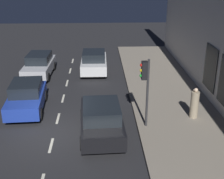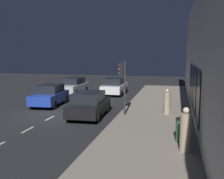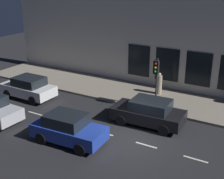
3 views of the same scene
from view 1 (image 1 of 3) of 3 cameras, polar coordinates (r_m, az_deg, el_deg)
The scene contains 9 objects.
ground_plane at distance 15.06m, azimuth -10.59°, elevation -8.03°, with size 60.00×60.00×0.00m, color #232326.
sidewalk at distance 15.41m, azimuth 13.24°, elevation -7.20°, with size 4.50×32.00×0.15m.
lane_centre_line at distance 14.21m, azimuth -11.11°, elevation -10.02°, with size 0.12×27.20×0.01m.
traffic_light at distance 14.29m, azimuth 6.10°, elevation 2.00°, with size 0.46×0.32×3.35m.
parked_car_0 at distance 22.99m, azimuth -3.33°, elevation 5.13°, with size 1.94×3.99×1.58m.
parked_car_1 at distance 17.42m, azimuth -15.40°, elevation -1.30°, with size 2.03×3.98×1.58m.
parked_car_2 at distance 22.77m, azimuth -13.22°, elevation 4.40°, with size 1.94×4.15×1.58m.
parked_car_3 at distance 14.44m, azimuth -1.97°, elevation -5.44°, with size 2.12×4.30×1.58m.
pedestrian_0 at distance 16.26m, azimuth 14.89°, elevation -2.62°, with size 0.55×0.55×1.60m.
Camera 1 is at (2.18, -12.92, 7.43)m, focal length 49.85 mm.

